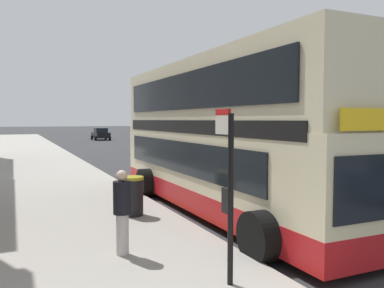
{
  "coord_description": "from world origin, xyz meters",
  "views": [
    {
      "loc": [
        -8.04,
        -5.42,
        2.71
      ],
      "look_at": [
        -2.9,
        5.9,
        1.95
      ],
      "focal_mm": 36.97,
      "sensor_mm": 36.0,
      "label": 1
    }
  ],
  "objects_px": {
    "bus_stop_sign": "(228,182)",
    "parked_car_silver_ahead": "(160,143)",
    "double_decker_bus": "(223,142)",
    "pedestrian_waiting_near_sign": "(122,209)",
    "litter_bin": "(132,196)",
    "parked_car_black_distant": "(101,134)"
  },
  "relations": [
    {
      "from": "pedestrian_waiting_near_sign",
      "to": "bus_stop_sign",
      "type": "bearing_deg",
      "value": -58.88
    },
    {
      "from": "double_decker_bus",
      "to": "pedestrian_waiting_near_sign",
      "type": "distance_m",
      "value": 4.81
    },
    {
      "from": "litter_bin",
      "to": "pedestrian_waiting_near_sign",
      "type": "bearing_deg",
      "value": -109.36
    },
    {
      "from": "bus_stop_sign",
      "to": "parked_car_silver_ahead",
      "type": "distance_m",
      "value": 26.07
    },
    {
      "from": "pedestrian_waiting_near_sign",
      "to": "double_decker_bus",
      "type": "bearing_deg",
      "value": 37.27
    },
    {
      "from": "bus_stop_sign",
      "to": "parked_car_silver_ahead",
      "type": "bearing_deg",
      "value": 72.49
    },
    {
      "from": "bus_stop_sign",
      "to": "pedestrian_waiting_near_sign",
      "type": "xyz_separation_m",
      "value": [
        -1.18,
        1.96,
        -0.73
      ]
    },
    {
      "from": "parked_car_black_distant",
      "to": "pedestrian_waiting_near_sign",
      "type": "relative_size",
      "value": 2.59
    },
    {
      "from": "parked_car_black_distant",
      "to": "litter_bin",
      "type": "bearing_deg",
      "value": 81.07
    },
    {
      "from": "double_decker_bus",
      "to": "parked_car_black_distant",
      "type": "xyz_separation_m",
      "value": [
        5.12,
        43.01,
        -1.27
      ]
    },
    {
      "from": "parked_car_silver_ahead",
      "to": "litter_bin",
      "type": "bearing_deg",
      "value": 69.1
    },
    {
      "from": "double_decker_bus",
      "to": "litter_bin",
      "type": "distance_m",
      "value": 3.04
    },
    {
      "from": "parked_car_black_distant",
      "to": "double_decker_bus",
      "type": "bearing_deg",
      "value": 84.61
    },
    {
      "from": "parked_car_silver_ahead",
      "to": "bus_stop_sign",
      "type": "bearing_deg",
      "value": 73.42
    },
    {
      "from": "double_decker_bus",
      "to": "litter_bin",
      "type": "bearing_deg",
      "value": 177.7
    },
    {
      "from": "parked_car_black_distant",
      "to": "litter_bin",
      "type": "relative_size",
      "value": 4.01
    },
    {
      "from": "double_decker_bus",
      "to": "parked_car_silver_ahead",
      "type": "relative_size",
      "value": 2.64
    },
    {
      "from": "double_decker_bus",
      "to": "bus_stop_sign",
      "type": "bearing_deg",
      "value": -117.94
    },
    {
      "from": "parked_car_black_distant",
      "to": "litter_bin",
      "type": "distance_m",
      "value": 43.61
    },
    {
      "from": "double_decker_bus",
      "to": "pedestrian_waiting_near_sign",
      "type": "xyz_separation_m",
      "value": [
        -3.73,
        -2.84,
        -1.05
      ]
    },
    {
      "from": "bus_stop_sign",
      "to": "parked_car_silver_ahead",
      "type": "xyz_separation_m",
      "value": [
        7.84,
        24.85,
        -0.95
      ]
    },
    {
      "from": "parked_car_silver_ahead",
      "to": "pedestrian_waiting_near_sign",
      "type": "xyz_separation_m",
      "value": [
        -9.02,
        -22.88,
        0.22
      ]
    }
  ]
}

